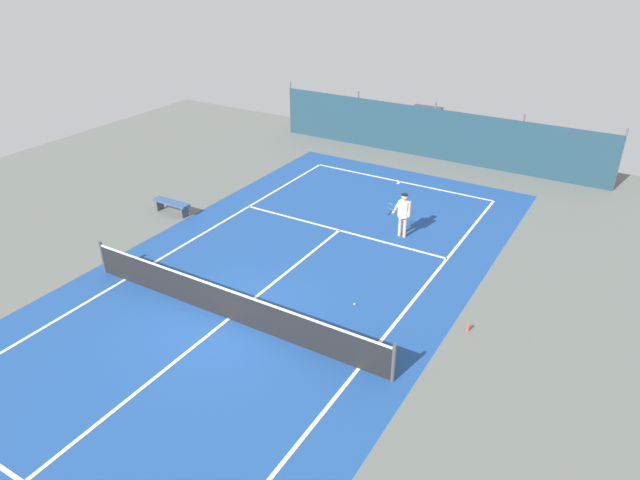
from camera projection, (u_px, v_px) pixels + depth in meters
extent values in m
plane|color=slate|center=(229.00, 319.00, 16.18)|extent=(36.00, 36.00, 0.00)
cube|color=#1E478C|center=(229.00, 319.00, 16.18)|extent=(11.02, 26.60, 0.01)
cube|color=white|center=(400.00, 182.00, 25.23)|extent=(8.22, 0.10, 0.01)
cube|color=white|center=(126.00, 279.00, 18.04)|extent=(0.10, 23.80, 0.01)
cube|color=white|center=(359.00, 368.00, 14.32)|extent=(0.10, 23.80, 0.01)
cube|color=white|center=(339.00, 230.00, 21.05)|extent=(8.22, 0.10, 0.01)
cube|color=white|center=(229.00, 319.00, 16.18)|extent=(0.10, 12.80, 0.01)
cube|color=white|center=(399.00, 183.00, 25.12)|extent=(0.10, 0.30, 0.01)
cube|color=black|center=(228.00, 305.00, 15.96)|extent=(9.92, 0.03, 0.95)
cube|color=white|center=(226.00, 290.00, 15.73)|extent=(9.92, 0.04, 0.05)
cylinder|color=#47474C|center=(103.00, 257.00, 18.19)|extent=(0.10, 0.10, 1.10)
cylinder|color=#47474C|center=(394.00, 363.00, 13.66)|extent=(0.10, 0.10, 1.10)
cube|color=#1E3D4C|center=(433.00, 134.00, 27.43)|extent=(16.22, 0.06, 2.40)
cylinder|color=#595B60|center=(291.00, 108.00, 31.07)|extent=(0.08, 0.08, 2.70)
cylinder|color=#595B60|center=(358.00, 118.00, 29.24)|extent=(0.08, 0.08, 2.70)
cylinder|color=#595B60|center=(433.00, 130.00, 27.40)|extent=(0.08, 0.08, 2.70)
cylinder|color=#595B60|center=(520.00, 144.00, 25.57)|extent=(0.08, 0.08, 2.70)
cylinder|color=#595B60|center=(620.00, 160.00, 23.74)|extent=(0.08, 0.08, 2.70)
cube|color=#234C1E|center=(436.00, 143.00, 28.19)|extent=(14.60, 0.70, 1.10)
cylinder|color=#D8AD8C|center=(405.00, 227.00, 20.41)|extent=(0.12, 0.12, 0.82)
cylinder|color=#D8AD8C|center=(400.00, 225.00, 20.52)|extent=(0.12, 0.12, 0.82)
cylinder|color=white|center=(403.00, 213.00, 20.23)|extent=(0.40, 0.40, 0.22)
cube|color=white|center=(404.00, 208.00, 20.14)|extent=(0.38, 0.25, 0.56)
sphere|color=#D8AD8C|center=(405.00, 197.00, 19.94)|extent=(0.22, 0.22, 0.22)
cylinder|color=black|center=(405.00, 195.00, 19.90)|extent=(0.23, 0.23, 0.04)
cylinder|color=#D8AD8C|center=(409.00, 209.00, 20.00)|extent=(0.09, 0.09, 0.58)
cylinder|color=#D8AD8C|center=(396.00, 207.00, 20.17)|extent=(0.16, 0.53, 0.41)
cylinder|color=black|center=(390.00, 212.00, 20.04)|extent=(0.07, 0.28, 0.13)
torus|color=teal|center=(391.00, 207.00, 19.94)|extent=(0.32, 0.17, 0.29)
sphere|color=#CCDB33|center=(355.00, 304.00, 16.78)|extent=(0.07, 0.07, 0.07)
cube|color=silver|center=(422.00, 128.00, 29.89)|extent=(1.99, 4.28, 0.80)
cube|color=#2D333D|center=(423.00, 115.00, 29.57)|extent=(1.62, 1.96, 0.56)
cylinder|color=black|center=(430.00, 145.00, 28.68)|extent=(0.25, 0.65, 0.64)
cylinder|color=black|center=(396.00, 140.00, 29.43)|extent=(0.25, 0.65, 0.64)
cylinder|color=black|center=(446.00, 131.00, 30.71)|extent=(0.25, 0.65, 0.64)
cylinder|color=black|center=(414.00, 127.00, 31.46)|extent=(0.25, 0.65, 0.64)
cube|color=#335184|center=(171.00, 202.00, 22.17)|extent=(1.60, 0.40, 0.08)
cube|color=#4C4C51|center=(160.00, 204.00, 22.57)|extent=(0.08, 0.36, 0.45)
cube|color=#4C4C51|center=(185.00, 211.00, 21.99)|extent=(0.08, 0.36, 0.45)
cylinder|color=#D84C38|center=(468.00, 327.00, 15.63)|extent=(0.08, 0.08, 0.24)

